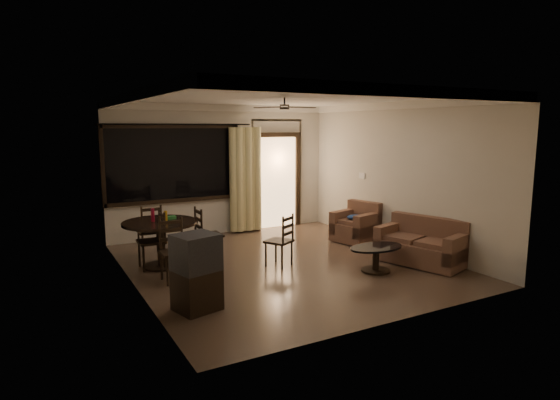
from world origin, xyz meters
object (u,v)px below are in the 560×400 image
dining_chair_west (153,251)px  sofa (422,246)px  side_chair (279,250)px  dining_table (161,231)px  armchair (357,226)px  dining_chair_east (209,244)px  coffee_table (376,255)px  dining_chair_north (150,240)px  dining_chair_south (175,262)px  tv_cabinet (197,272)px

dining_chair_west → sofa: 4.58m
sofa → side_chair: size_ratio=1.79×
dining_table → armchair: bearing=-2.4°
dining_chair_east → side_chair: (0.93, -0.90, -0.02)m
sofa → dining_chair_west: bearing=138.1°
dining_table → dining_chair_east: dining_table is taller
sofa → coffee_table: 1.01m
dining_chair_north → coffee_table: size_ratio=1.00×
dining_chair_east → coffee_table: dining_chair_east is taller
dining_chair_west → dining_chair_east: size_ratio=1.00×
dining_table → side_chair: (1.77, -0.91, -0.35)m
sofa → dining_chair_south: bearing=148.1°
dining_chair_north → coffee_table: bearing=138.0°
dining_chair_south → side_chair: 1.77m
dining_chair_west → dining_chair_north: (0.15, 0.78, 0.00)m
dining_chair_east → dining_chair_south: 1.20m
tv_cabinet → armchair: tv_cabinet is taller
sofa → side_chair: side_chair is taller
dining_chair_south → coffee_table: bearing=-19.5°
side_chair → coffee_table: bearing=109.8°
coffee_table → dining_table: bearing=146.9°
dining_chair_north → tv_cabinet: size_ratio=0.96×
armchair → coffee_table: 2.04m
dining_chair_east → dining_chair_south: (-0.84, -0.85, 0.02)m
dining_chair_north → side_chair: (1.76, -1.69, -0.02)m
side_chair → sofa: bearing=124.9°
dining_table → tv_cabinet: same height
dining_chair_east → dining_chair_north: same height
dining_chair_east → tv_cabinet: tv_cabinet is taller
tv_cabinet → armchair: bearing=10.6°
dining_table → dining_chair_west: dining_table is taller
sofa → coffee_table: bearing=162.5°
dining_chair_north → tv_cabinet: (-0.09, -2.87, 0.22)m
armchair → coffee_table: size_ratio=1.00×
dining_chair_east → dining_chair_south: same height
dining_chair_west → tv_cabinet: bearing=2.0°
dining_chair_north → sofa: (3.99, -2.75, 0.02)m
dining_chair_west → dining_chair_north: size_ratio=1.00×
dining_chair_west → side_chair: bearing=64.9°
dining_chair_east → armchair: 3.16m
dining_chair_east → dining_chair_north: size_ratio=1.00×
dining_table → armchair: 4.00m
dining_chair_south → armchair: dining_chair_south is taller
dining_table → side_chair: bearing=-27.2°
dining_chair_east → coffee_table: bearing=-131.6°
coffee_table → side_chair: (-1.22, 1.04, -0.01)m
dining_chair_east → coffee_table: size_ratio=1.00×
coffee_table → side_chair: 1.60m
dining_chair_east → side_chair: dining_chair_east is taller
armchair → side_chair: size_ratio=1.07×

